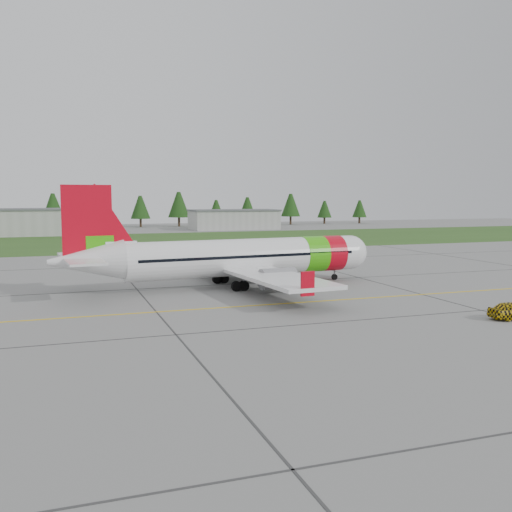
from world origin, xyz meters
name	(u,v)px	position (x,y,z in m)	size (l,w,h in m)	color
ground	(373,319)	(0.00, 0.00, 0.00)	(320.00, 320.00, 0.00)	gray
aircraft	(239,258)	(-4.80, 18.37, 2.96)	(33.84, 31.29, 10.25)	white
service_van	(169,243)	(-6.88, 46.33, 2.34)	(1.63, 1.54, 4.68)	silver
grass_strip	(170,241)	(0.00, 82.00, 0.01)	(320.00, 50.00, 0.03)	#30561E
taxi_guideline	(326,301)	(0.00, 8.00, 0.01)	(120.00, 0.25, 0.02)	gold
hangar_west	(23,223)	(-30.00, 110.00, 3.00)	(32.00, 14.00, 6.00)	#A8A8A3
hangar_east	(234,220)	(25.00, 118.00, 2.60)	(24.00, 12.00, 5.20)	#A8A8A3
treeline	(135,211)	(0.00, 138.00, 5.00)	(160.00, 8.00, 10.00)	#1C3F14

